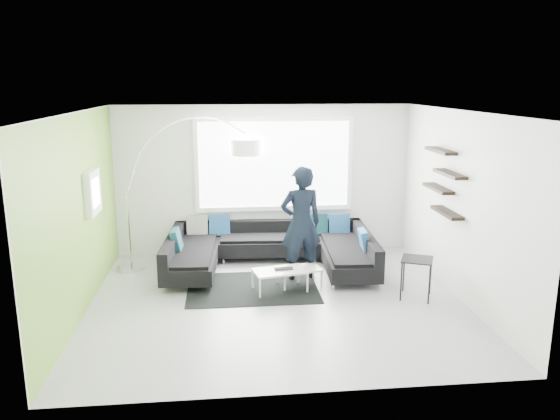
# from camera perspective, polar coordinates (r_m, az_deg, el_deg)

# --- Properties ---
(ground) EXTENTS (5.50, 5.50, 0.00)m
(ground) POSITION_cam_1_polar(r_m,az_deg,el_deg) (8.28, -0.35, -9.50)
(ground) COLOR gray
(ground) RESTS_ON ground
(room_shell) EXTENTS (5.54, 5.04, 2.82)m
(room_shell) POSITION_cam_1_polar(r_m,az_deg,el_deg) (7.96, -0.25, 3.19)
(room_shell) COLOR silver
(room_shell) RESTS_ON ground
(sectional_sofa) EXTENTS (3.63, 2.38, 0.76)m
(sectional_sofa) POSITION_cam_1_polar(r_m,az_deg,el_deg) (9.48, -1.04, -4.36)
(sectional_sofa) COLOR black
(sectional_sofa) RESTS_ON ground
(rug) EXTENTS (2.06, 1.50, 0.01)m
(rug) POSITION_cam_1_polar(r_m,az_deg,el_deg) (8.77, -2.88, -8.12)
(rug) COLOR black
(rug) RESTS_ON ground
(coffee_table) EXTENTS (1.14, 0.81, 0.34)m
(coffee_table) POSITION_cam_1_polar(r_m,az_deg,el_deg) (8.72, 1.04, -7.09)
(coffee_table) COLOR silver
(coffee_table) RESTS_ON ground
(arc_lamp) EXTENTS (2.61, 1.45, 2.63)m
(arc_lamp) POSITION_cam_1_polar(r_m,az_deg,el_deg) (9.62, -15.75, 1.44)
(arc_lamp) COLOR silver
(arc_lamp) RESTS_ON ground
(side_table) EXTENTS (0.59, 0.59, 0.62)m
(side_table) POSITION_cam_1_polar(r_m,az_deg,el_deg) (8.55, 14.04, -6.93)
(side_table) COLOR black
(side_table) RESTS_ON ground
(person) EXTENTS (0.82, 0.65, 1.89)m
(person) POSITION_cam_1_polar(r_m,az_deg,el_deg) (8.92, 2.20, -1.41)
(person) COLOR black
(person) RESTS_ON ground
(laptop) EXTENTS (0.34, 0.26, 0.02)m
(laptop) POSITION_cam_1_polar(r_m,az_deg,el_deg) (8.54, 0.44, -6.24)
(laptop) COLOR black
(laptop) RESTS_ON coffee_table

